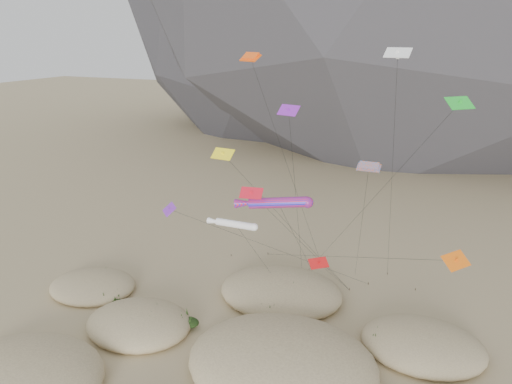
% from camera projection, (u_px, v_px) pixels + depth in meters
% --- Properties ---
extents(dunes, '(51.97, 35.83, 4.53)m').
position_uv_depth(dunes, '(236.00, 358.00, 45.93)').
color(dunes, '#CCB789').
rests_on(dunes, ground).
extents(dune_grass, '(41.39, 29.87, 1.47)m').
position_uv_depth(dune_grass, '(218.00, 354.00, 46.56)').
color(dune_grass, black).
rests_on(dune_grass, ground).
extents(kite_stakes, '(24.57, 6.01, 0.30)m').
position_uv_depth(kite_stakes, '(325.00, 273.00, 63.62)').
color(kite_stakes, '#3F2D1E').
rests_on(kite_stakes, ground).
extents(rainbow_tube_kite, '(7.73, 13.69, 14.58)m').
position_uv_depth(rainbow_tube_kite, '(275.00, 203.00, 48.27)').
color(rainbow_tube_kite, '#FF201A').
rests_on(rainbow_tube_kite, ground).
extents(white_tube_kite, '(6.12, 9.84, 11.44)m').
position_uv_depth(white_tube_kite, '(233.00, 224.00, 50.79)').
color(white_tube_kite, white).
rests_on(white_tube_kite, ground).
extents(orange_parafoil, '(6.50, 12.71, 27.57)m').
position_uv_depth(orange_parafoil, '(252.00, 61.00, 50.05)').
color(orange_parafoil, '#FF510D').
rests_on(orange_parafoil, ground).
extents(multi_parafoil, '(4.56, 17.07, 19.01)m').
position_uv_depth(multi_parafoil, '(369.00, 170.00, 42.55)').
color(multi_parafoil, '#FF611A').
rests_on(multi_parafoil, ground).
extents(delta_kites, '(29.25, 21.70, 28.18)m').
position_uv_depth(delta_kites, '(318.00, 174.00, 45.50)').
color(delta_kites, white).
rests_on(delta_kites, ground).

